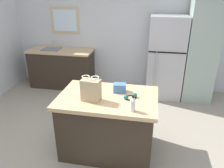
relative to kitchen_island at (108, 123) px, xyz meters
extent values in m
plane|color=#9E9384|center=(-0.24, -0.18, -0.44)|extent=(6.30, 6.30, 0.00)
cube|color=silver|center=(-0.24, 2.45, 0.91)|extent=(5.14, 0.10, 2.70)
cube|color=#CCB78C|center=(-1.52, 2.39, 1.09)|extent=(0.68, 0.04, 0.60)
cube|color=white|center=(-1.52, 2.37, 1.09)|extent=(0.56, 0.02, 0.48)
cube|color=#33281E|center=(0.00, 0.00, -0.03)|extent=(1.25, 0.82, 0.83)
cube|color=tan|center=(0.00, 0.00, 0.41)|extent=(1.33, 0.90, 0.05)
cube|color=#B7B7BC|center=(0.83, 2.02, 0.42)|extent=(0.73, 0.69, 1.73)
cube|color=black|center=(0.83, 1.67, 0.63)|extent=(0.72, 0.01, 0.02)
cylinder|color=#B7B7BC|center=(0.62, 1.65, 0.25)|extent=(0.02, 0.02, 0.78)
cube|color=#9EB2A8|center=(1.51, 2.02, 0.58)|extent=(0.59, 0.65, 2.05)
cube|color=#33281E|center=(-1.58, 2.07, -0.01)|extent=(1.47, 0.59, 0.86)
cube|color=tan|center=(-1.58, 2.07, 0.44)|extent=(1.51, 0.63, 0.04)
cube|color=slate|center=(-1.80, 2.07, 0.41)|extent=(0.40, 0.32, 0.14)
cylinder|color=#B7B7BC|center=(-1.80, 2.21, 0.55)|extent=(0.03, 0.03, 0.18)
cylinder|color=#B7B7BC|center=(-1.80, 2.14, 0.63)|extent=(0.02, 0.14, 0.02)
cube|color=tan|center=(-0.19, -0.15, 0.58)|extent=(0.26, 0.17, 0.28)
torus|color=white|center=(-0.25, -0.15, 0.76)|extent=(0.11, 0.11, 0.01)
torus|color=white|center=(-0.13, -0.15, 0.76)|extent=(0.11, 0.11, 0.01)
cube|color=#4775B7|center=(0.14, 0.17, 0.50)|extent=(0.19, 0.14, 0.12)
cylinder|color=white|center=(0.37, -0.32, 0.51)|extent=(0.06, 0.06, 0.15)
cone|color=white|center=(0.37, -0.32, 0.60)|extent=(0.06, 0.06, 0.03)
cylinder|color=black|center=(0.37, -0.32, 0.63)|extent=(0.03, 0.03, 0.02)
torus|color=black|center=(0.31, 0.00, 0.44)|extent=(0.21, 0.21, 0.01)
sphere|color=#19666B|center=(0.25, -0.04, 0.47)|extent=(0.06, 0.06, 0.06)
sphere|color=#19666B|center=(0.36, 0.04, 0.47)|extent=(0.06, 0.06, 0.06)
camera|label=1|loc=(0.56, -2.56, 1.76)|focal=34.89mm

